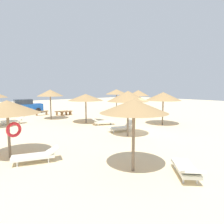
# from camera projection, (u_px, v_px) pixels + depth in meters

# --- Properties ---
(ground_plane) EXTENTS (80.00, 80.00, 0.00)m
(ground_plane) POSITION_uv_depth(u_px,v_px,m) (140.00, 133.00, 13.90)
(ground_plane) COLOR beige
(parasol_0) EXTENTS (2.81, 2.81, 2.60)m
(parasol_0) POSITION_uv_depth(u_px,v_px,m) (7.00, 107.00, 8.78)
(parasol_0) COLOR #75604C
(parasol_0) RESTS_ON ground
(parasol_2) EXTENTS (2.53, 2.53, 2.72)m
(parasol_2) POSITION_uv_depth(u_px,v_px,m) (134.00, 107.00, 7.33)
(parasol_2) COLOR #75604C
(parasol_2) RESTS_ON ground
(parasol_3) EXTENTS (2.90, 2.90, 2.92)m
(parasol_3) POSITION_uv_depth(u_px,v_px,m) (117.00, 92.00, 25.46)
(parasol_3) COLOR #75604C
(parasol_3) RESTS_ON ground
(parasol_4) EXTENTS (3.13, 3.13, 2.59)m
(parasol_4) POSITION_uv_depth(u_px,v_px,m) (86.00, 97.00, 17.70)
(parasol_4) COLOR #75604C
(parasol_4) RESTS_ON ground
(parasol_5) EXTENTS (2.66, 2.66, 2.94)m
(parasol_5) POSITION_uv_depth(u_px,v_px,m) (128.00, 96.00, 12.72)
(parasol_5) COLOR #75604C
(parasol_5) RESTS_ON ground
(parasol_6) EXTENTS (2.35, 2.35, 2.88)m
(parasol_6) POSITION_uv_depth(u_px,v_px,m) (138.00, 93.00, 21.69)
(parasol_6) COLOR #75604C
(parasol_6) RESTS_ON ground
(parasol_7) EXTENTS (2.99, 2.99, 2.77)m
(parasol_7) POSITION_uv_depth(u_px,v_px,m) (163.00, 96.00, 16.74)
(parasol_7) COLOR #75604C
(parasol_7) RESTS_ON ground
(parasol_8) EXTENTS (2.54, 2.54, 2.95)m
(parasol_8) POSITION_uv_depth(u_px,v_px,m) (50.00, 93.00, 19.59)
(parasol_8) COLOR #75604C
(parasol_8) RESTS_ON ground
(lounger_0) EXTENTS (2.02, 1.22, 0.62)m
(lounger_0) POSITION_uv_depth(u_px,v_px,m) (37.00, 155.00, 8.43)
(lounger_0) COLOR silver
(lounger_0) RESTS_ON ground
(lounger_1) EXTENTS (1.97, 0.93, 0.69)m
(lounger_1) POSITION_uv_depth(u_px,v_px,m) (13.00, 120.00, 17.32)
(lounger_1) COLOR silver
(lounger_1) RESTS_ON ground
(lounger_2) EXTENTS (1.80, 1.82, 0.62)m
(lounger_2) POSITION_uv_depth(u_px,v_px,m) (186.00, 169.00, 7.06)
(lounger_2) COLOR silver
(lounger_2) RESTS_ON ground
(lounger_3) EXTENTS (0.99, 1.97, 0.75)m
(lounger_3) POSITION_uv_depth(u_px,v_px,m) (123.00, 108.00, 27.29)
(lounger_3) COLOR silver
(lounger_3) RESTS_ON ground
(lounger_4) EXTENTS (2.01, 1.38, 0.63)m
(lounger_4) POSITION_uv_depth(u_px,v_px,m) (103.00, 121.00, 16.89)
(lounger_4) COLOR silver
(lounger_4) RESTS_ON ground
(lounger_5) EXTENTS (1.96, 1.10, 0.79)m
(lounger_5) POSITION_uv_depth(u_px,v_px,m) (122.00, 127.00, 14.38)
(lounger_5) COLOR silver
(lounger_5) RESTS_ON ground
(bench_0) EXTENTS (1.54, 0.61, 0.49)m
(bench_0) POSITION_uv_depth(u_px,v_px,m) (62.00, 112.00, 22.91)
(bench_0) COLOR brown
(bench_0) RESTS_ON ground
(bench_1) EXTENTS (1.53, 0.55, 0.49)m
(bench_1) POSITION_uv_depth(u_px,v_px,m) (42.00, 112.00, 22.82)
(bench_1) COLOR brown
(bench_1) RESTS_ON ground
(bench_2) EXTENTS (1.54, 0.58, 0.49)m
(bench_2) POSITION_uv_depth(u_px,v_px,m) (66.00, 112.00, 22.71)
(bench_2) COLOR brown
(bench_2) RESTS_ON ground
(parked_car) EXTENTS (4.19, 2.42, 1.72)m
(parked_car) POSITION_uv_depth(u_px,v_px,m) (25.00, 106.00, 24.75)
(parked_car) COLOR #194C9E
(parked_car) RESTS_ON ground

